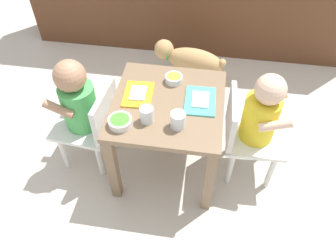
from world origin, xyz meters
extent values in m
plane|color=beige|center=(0.00, 0.00, 0.00)|extent=(7.00, 7.00, 0.00)
cube|color=#7A6047|center=(0.00, 0.00, 0.44)|extent=(0.51, 0.53, 0.03)
cube|color=#7A6047|center=(-0.22, -0.23, 0.21)|extent=(0.04, 0.04, 0.43)
cube|color=#7A6047|center=(0.22, -0.23, 0.21)|extent=(0.04, 0.04, 0.43)
cube|color=#7A6047|center=(-0.22, 0.23, 0.21)|extent=(0.04, 0.04, 0.43)
cube|color=#7A6047|center=(0.22, 0.23, 0.21)|extent=(0.04, 0.04, 0.43)
cube|color=silver|center=(-0.42, -0.02, 0.26)|extent=(0.30, 0.30, 0.02)
cube|color=silver|center=(-0.30, -0.03, 0.38)|extent=(0.05, 0.27, 0.22)
cylinder|color=#4CB259|center=(-0.42, -0.02, 0.39)|extent=(0.17, 0.17, 0.23)
sphere|color=#A87A5B|center=(-0.43, -0.02, 0.57)|extent=(0.15, 0.15, 0.15)
cylinder|color=silver|center=(-0.51, 0.09, 0.13)|extent=(0.03, 0.03, 0.25)
cylinder|color=silver|center=(-0.53, -0.11, 0.13)|extent=(0.03, 0.03, 0.25)
cylinder|color=silver|center=(-0.32, 0.07, 0.13)|extent=(0.03, 0.03, 0.25)
cylinder|color=silver|center=(-0.33, -0.13, 0.13)|extent=(0.03, 0.03, 0.25)
cylinder|color=#A87A5B|center=(-0.46, 0.08, 0.44)|extent=(0.15, 0.05, 0.09)
cylinder|color=#A87A5B|center=(-0.48, -0.11, 0.44)|extent=(0.15, 0.05, 0.09)
cube|color=silver|center=(0.42, 0.03, 0.26)|extent=(0.29, 0.29, 0.02)
cube|color=silver|center=(0.30, 0.03, 0.38)|extent=(0.03, 0.27, 0.22)
cylinder|color=yellow|center=(0.42, 0.03, 0.38)|extent=(0.16, 0.16, 0.23)
sphere|color=beige|center=(0.43, 0.03, 0.56)|extent=(0.14, 0.14, 0.14)
cylinder|color=silver|center=(0.53, -0.07, 0.13)|extent=(0.03, 0.03, 0.25)
cylinder|color=silver|center=(0.52, 0.13, 0.13)|extent=(0.03, 0.03, 0.25)
cylinder|color=silver|center=(0.33, -0.07, 0.13)|extent=(0.03, 0.03, 0.25)
cylinder|color=silver|center=(0.32, 0.13, 0.13)|extent=(0.03, 0.03, 0.25)
cylinder|color=beige|center=(0.48, -0.06, 0.44)|extent=(0.15, 0.05, 0.09)
cylinder|color=beige|center=(0.47, 0.12, 0.44)|extent=(0.15, 0.05, 0.09)
ellipsoid|color=tan|center=(0.07, 0.69, 0.19)|extent=(0.40, 0.22, 0.17)
sphere|color=tan|center=(-0.14, 0.73, 0.23)|extent=(0.13, 0.13, 0.13)
sphere|color=black|center=(-0.18, 0.74, 0.22)|extent=(0.06, 0.06, 0.06)
torus|color=green|center=(-0.10, 0.72, 0.21)|extent=(0.05, 0.11, 0.11)
sphere|color=tan|center=(0.24, 0.66, 0.22)|extent=(0.05, 0.05, 0.05)
cylinder|color=tan|center=(-0.02, 0.75, 0.06)|extent=(0.04, 0.04, 0.11)
cylinder|color=tan|center=(-0.04, 0.66, 0.06)|extent=(0.04, 0.04, 0.11)
cylinder|color=tan|center=(0.18, 0.71, 0.06)|extent=(0.04, 0.04, 0.11)
cylinder|color=tan|center=(0.16, 0.62, 0.06)|extent=(0.04, 0.04, 0.11)
cube|color=gold|center=(-0.14, 0.03, 0.46)|extent=(0.14, 0.18, 0.01)
cube|color=white|center=(-0.14, 0.03, 0.47)|extent=(0.08, 0.10, 0.01)
cube|color=#4CC6BC|center=(0.14, 0.03, 0.46)|extent=(0.14, 0.19, 0.01)
cube|color=white|center=(0.14, 0.03, 0.47)|extent=(0.08, 0.11, 0.01)
cylinder|color=white|center=(-0.07, -0.13, 0.49)|extent=(0.06, 0.06, 0.07)
cylinder|color=silver|center=(-0.07, -0.13, 0.48)|extent=(0.05, 0.05, 0.04)
cylinder|color=white|center=(0.06, -0.14, 0.49)|extent=(0.06, 0.06, 0.07)
cylinder|color=silver|center=(0.06, -0.14, 0.48)|extent=(0.06, 0.06, 0.04)
cylinder|color=white|center=(-0.18, -0.17, 0.47)|extent=(0.10, 0.10, 0.03)
cylinder|color=#4C8C33|center=(-0.18, -0.17, 0.49)|extent=(0.08, 0.08, 0.01)
cylinder|color=white|center=(0.01, 0.15, 0.47)|extent=(0.08, 0.08, 0.03)
cylinder|color=gold|center=(0.01, 0.15, 0.49)|extent=(0.07, 0.07, 0.01)
camera|label=1|loc=(0.17, -1.10, 1.51)|focal=36.01mm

